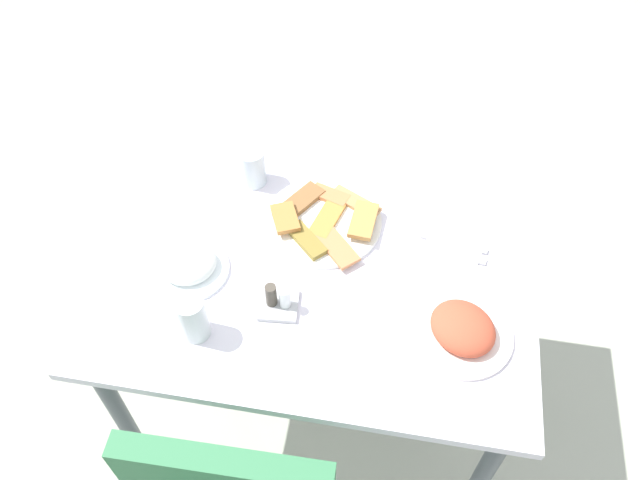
{
  "coord_description": "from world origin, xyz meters",
  "views": [
    {
      "loc": [
        -0.16,
        0.92,
        2.0
      ],
      "look_at": [
        0.0,
        -0.05,
        0.77
      ],
      "focal_mm": 35.75,
      "sensor_mm": 36.0,
      "label": 1
    }
  ],
  "objects_px": {
    "soda_can": "(193,318)",
    "paper_napkin": "(453,249)",
    "drinking_glass": "(252,167)",
    "pide_platter": "(324,220)",
    "condiment_caddy": "(278,301)",
    "spoon": "(453,254)",
    "dining_table": "(318,286)",
    "fork": "(454,243)",
    "salad_plate_greens": "(462,329)",
    "salad_plate_rice": "(189,266)"
  },
  "relations": [
    {
      "from": "soda_can",
      "to": "paper_napkin",
      "type": "bearing_deg",
      "value": -149.17
    },
    {
      "from": "drinking_glass",
      "to": "pide_platter",
      "type": "bearing_deg",
      "value": 151.23
    },
    {
      "from": "condiment_caddy",
      "to": "spoon",
      "type": "bearing_deg",
      "value": -150.89
    },
    {
      "from": "dining_table",
      "to": "fork",
      "type": "bearing_deg",
      "value": -159.53
    },
    {
      "from": "spoon",
      "to": "condiment_caddy",
      "type": "distance_m",
      "value": 0.45
    },
    {
      "from": "pide_platter",
      "to": "soda_can",
      "type": "bearing_deg",
      "value": 58.05
    },
    {
      "from": "dining_table",
      "to": "soda_can",
      "type": "xyz_separation_m",
      "value": [
        0.24,
        0.23,
        0.15
      ]
    },
    {
      "from": "dining_table",
      "to": "salad_plate_greens",
      "type": "height_order",
      "value": "salad_plate_greens"
    },
    {
      "from": "soda_can",
      "to": "drinking_glass",
      "type": "bearing_deg",
      "value": -92.0
    },
    {
      "from": "salad_plate_rice",
      "to": "spoon",
      "type": "relative_size",
      "value": 1.19
    },
    {
      "from": "dining_table",
      "to": "fork",
      "type": "height_order",
      "value": "fork"
    },
    {
      "from": "paper_napkin",
      "to": "fork",
      "type": "relative_size",
      "value": 0.81
    },
    {
      "from": "salad_plate_greens",
      "to": "salad_plate_rice",
      "type": "distance_m",
      "value": 0.66
    },
    {
      "from": "salad_plate_greens",
      "to": "spoon",
      "type": "distance_m",
      "value": 0.23
    },
    {
      "from": "salad_plate_rice",
      "to": "condiment_caddy",
      "type": "distance_m",
      "value": 0.24
    },
    {
      "from": "pide_platter",
      "to": "salad_plate_rice",
      "type": "relative_size",
      "value": 1.59
    },
    {
      "from": "pide_platter",
      "to": "salad_plate_greens",
      "type": "height_order",
      "value": "salad_plate_greens"
    },
    {
      "from": "salad_plate_rice",
      "to": "drinking_glass",
      "type": "relative_size",
      "value": 1.78
    },
    {
      "from": "pide_platter",
      "to": "dining_table",
      "type": "bearing_deg",
      "value": 93.73
    },
    {
      "from": "condiment_caddy",
      "to": "salad_plate_greens",
      "type": "bearing_deg",
      "value": 179.47
    },
    {
      "from": "fork",
      "to": "drinking_glass",
      "type": "bearing_deg",
      "value": -4.37
    },
    {
      "from": "dining_table",
      "to": "fork",
      "type": "xyz_separation_m",
      "value": [
        -0.33,
        -0.12,
        0.1
      ]
    },
    {
      "from": "soda_can",
      "to": "paper_napkin",
      "type": "height_order",
      "value": "soda_can"
    },
    {
      "from": "fork",
      "to": "paper_napkin",
      "type": "bearing_deg",
      "value": 99.05
    },
    {
      "from": "condiment_caddy",
      "to": "dining_table",
      "type": "bearing_deg",
      "value": -117.35
    },
    {
      "from": "pide_platter",
      "to": "salad_plate_rice",
      "type": "height_order",
      "value": "salad_plate_rice"
    },
    {
      "from": "drinking_glass",
      "to": "spoon",
      "type": "height_order",
      "value": "drinking_glass"
    },
    {
      "from": "dining_table",
      "to": "spoon",
      "type": "relative_size",
      "value": 6.5
    },
    {
      "from": "salad_plate_greens",
      "to": "drinking_glass",
      "type": "distance_m",
      "value": 0.7
    },
    {
      "from": "soda_can",
      "to": "spoon",
      "type": "bearing_deg",
      "value": -150.54
    },
    {
      "from": "spoon",
      "to": "condiment_caddy",
      "type": "bearing_deg",
      "value": 37.39
    },
    {
      "from": "pide_platter",
      "to": "soda_can",
      "type": "relative_size",
      "value": 2.51
    },
    {
      "from": "salad_plate_greens",
      "to": "salad_plate_rice",
      "type": "relative_size",
      "value": 1.22
    },
    {
      "from": "spoon",
      "to": "salad_plate_rice",
      "type": "bearing_deg",
      "value": 22.21
    },
    {
      "from": "spoon",
      "to": "salad_plate_greens",
      "type": "bearing_deg",
      "value": 104.99
    },
    {
      "from": "paper_napkin",
      "to": "condiment_caddy",
      "type": "bearing_deg",
      "value": 31.05
    },
    {
      "from": "soda_can",
      "to": "condiment_caddy",
      "type": "xyz_separation_m",
      "value": [
        -0.17,
        -0.1,
        -0.04
      ]
    },
    {
      "from": "fork",
      "to": "dining_table",
      "type": "bearing_deg",
      "value": 29.52
    },
    {
      "from": "paper_napkin",
      "to": "spoon",
      "type": "xyz_separation_m",
      "value": [
        0.0,
        0.02,
        0.0
      ]
    },
    {
      "from": "salad_plate_greens",
      "to": "condiment_caddy",
      "type": "relative_size",
      "value": 2.39
    },
    {
      "from": "salad_plate_rice",
      "to": "fork",
      "type": "relative_size",
      "value": 1.13
    },
    {
      "from": "dining_table",
      "to": "fork",
      "type": "distance_m",
      "value": 0.36
    },
    {
      "from": "salad_plate_greens",
      "to": "spoon",
      "type": "relative_size",
      "value": 1.44
    },
    {
      "from": "paper_napkin",
      "to": "condiment_caddy",
      "type": "relative_size",
      "value": 1.4
    },
    {
      "from": "pide_platter",
      "to": "salad_plate_greens",
      "type": "bearing_deg",
      "value": 142.83
    },
    {
      "from": "fork",
      "to": "spoon",
      "type": "height_order",
      "value": "same"
    },
    {
      "from": "dining_table",
      "to": "condiment_caddy",
      "type": "height_order",
      "value": "condiment_caddy"
    },
    {
      "from": "paper_napkin",
      "to": "drinking_glass",
      "type": "bearing_deg",
      "value": -15.18
    },
    {
      "from": "salad_plate_rice",
      "to": "fork",
      "type": "bearing_deg",
      "value": -163.03
    },
    {
      "from": "paper_napkin",
      "to": "fork",
      "type": "height_order",
      "value": "fork"
    }
  ]
}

